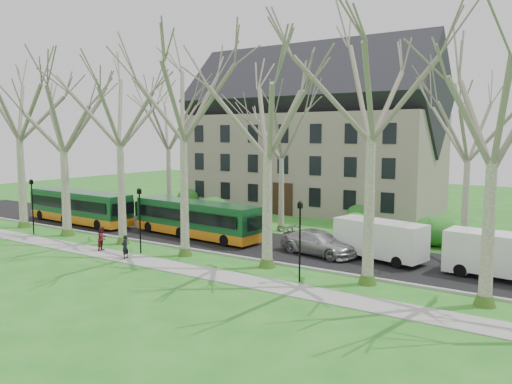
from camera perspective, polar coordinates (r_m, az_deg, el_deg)
ground at (r=31.34m, az=-3.96°, el=-8.02°), size 120.00×120.00×0.00m
sidewalk at (r=29.44m, az=-6.92°, el=-8.96°), size 70.00×2.00×0.06m
road at (r=35.75m, az=1.37°, el=-6.13°), size 80.00×8.00×0.06m
curb at (r=32.49m, az=-2.36°, el=-7.36°), size 80.00×0.25×0.14m
building at (r=53.97m, az=6.31°, el=6.71°), size 26.50×12.20×16.00m
tree_row_verge at (r=30.58m, az=-3.73°, el=4.89°), size 49.00×7.00×14.00m
tree_row_far at (r=40.34m, az=3.89°, el=3.87°), size 33.00×7.00×12.00m
lamp_row at (r=30.01m, az=-5.15°, el=-3.66°), size 36.22×0.22×4.30m
hedges at (r=45.09m, az=1.99°, el=-2.23°), size 30.60×8.60×2.00m
bus_lead at (r=47.05m, az=-19.51°, el=-1.59°), size 11.84×3.08×2.93m
bus_follow at (r=38.60m, az=-6.89°, el=-3.05°), size 11.48×3.45×2.83m
sedan at (r=33.11m, az=7.15°, el=-5.77°), size 5.72×3.19×1.57m
van_a at (r=32.26m, az=13.95°, el=-5.41°), size 6.01×3.34×2.48m
van_b at (r=30.38m, az=26.22°, el=-6.62°), size 5.89×2.63×2.49m
pedestrian_a at (r=32.92m, az=-14.74°, el=-6.07°), size 0.46×0.61×1.50m
pedestrian_b at (r=35.59m, az=-17.14°, el=-5.09°), size 0.86×0.96×1.63m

